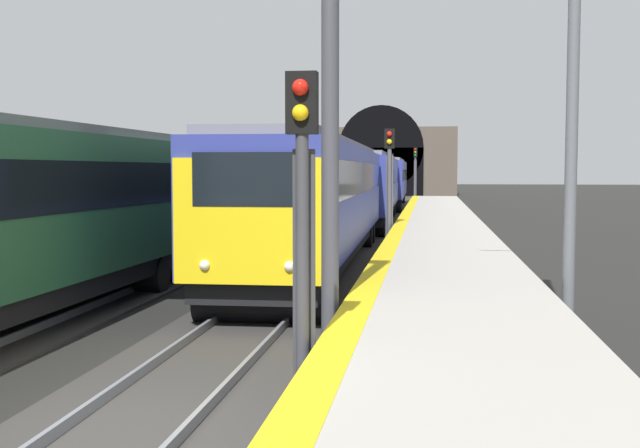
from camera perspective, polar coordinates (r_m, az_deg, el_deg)
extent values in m
plane|color=black|center=(9.55, -14.15, -14.98)|extent=(320.00, 320.00, 0.00)
cube|color=#ADA89E|center=(8.76, 10.36, -13.39)|extent=(112.00, 3.50, 0.95)
cube|color=yellow|center=(8.69, 0.31, -10.18)|extent=(112.00, 0.50, 0.01)
cube|color=#383533|center=(9.54, -14.15, -14.81)|extent=(160.00, 3.19, 0.06)
cube|color=gray|center=(9.79, -18.18, -13.75)|extent=(160.00, 0.07, 0.15)
cube|color=gray|center=(9.27, -9.91, -14.62)|extent=(160.00, 0.07, 0.15)
cube|color=navy|center=(24.22, -0.26, 2.22)|extent=(19.77, 3.16, 2.74)
cube|color=black|center=(24.21, -0.26, 3.38)|extent=(18.98, 3.17, 0.89)
cube|color=slate|center=(24.22, -0.26, 5.70)|extent=(19.17, 2.72, 0.20)
cube|color=black|center=(24.32, -0.26, -1.45)|extent=(19.37, 2.81, 0.51)
cylinder|color=black|center=(15.87, -4.26, -5.55)|extent=(0.97, 2.65, 0.93)
cylinder|color=black|center=(17.61, -3.11, -4.59)|extent=(0.97, 2.65, 0.93)
cylinder|color=black|center=(31.14, 1.34, -0.87)|extent=(0.97, 2.65, 0.93)
cylinder|color=black|center=(32.93, 1.66, -0.61)|extent=(0.97, 2.65, 0.93)
cube|color=yellow|center=(14.47, -5.26, 0.19)|extent=(0.16, 2.75, 2.31)
cube|color=black|center=(14.39, -5.32, 3.21)|extent=(0.07, 2.00, 0.99)
sphere|color=#F2EACC|center=(14.34, -2.21, -3.07)|extent=(0.20, 0.20, 0.20)
sphere|color=#F2EACC|center=(14.67, -8.30, -2.95)|extent=(0.20, 0.20, 0.20)
cube|color=navy|center=(44.29, 3.45, 2.99)|extent=(19.77, 3.16, 2.74)
cube|color=black|center=(44.29, 3.45, 3.42)|extent=(18.98, 3.17, 0.83)
cube|color=slate|center=(44.29, 3.46, 4.89)|extent=(19.17, 2.72, 0.20)
cube|color=black|center=(44.34, 3.44, 0.98)|extent=(19.37, 2.81, 0.51)
cylinder|color=black|center=(35.83, 2.58, -0.25)|extent=(0.97, 2.65, 0.93)
cylinder|color=black|center=(37.62, 2.79, -0.05)|extent=(0.97, 2.65, 0.93)
cylinder|color=black|center=(51.11, 3.92, 1.00)|extent=(0.97, 2.65, 0.93)
cylinder|color=black|center=(52.91, 4.02, 1.10)|extent=(0.97, 2.65, 0.93)
cube|color=navy|center=(64.43, 4.85, 3.28)|extent=(19.77, 3.16, 2.74)
cube|color=black|center=(64.43, 4.85, 3.54)|extent=(18.98, 3.17, 0.82)
cube|color=slate|center=(64.43, 4.85, 4.59)|extent=(19.17, 2.72, 0.20)
cube|color=black|center=(64.47, 4.84, 1.89)|extent=(19.37, 2.81, 0.51)
cylinder|color=black|center=(55.61, 4.48, 1.24)|extent=(0.97, 2.65, 0.93)
cylinder|color=black|center=(57.40, 4.56, 1.32)|extent=(0.97, 2.65, 0.93)
cylinder|color=black|center=(71.56, 5.06, 1.83)|extent=(0.97, 2.65, 0.93)
cylinder|color=black|center=(73.36, 5.10, 1.88)|extent=(0.97, 2.65, 0.93)
cylinder|color=black|center=(20.57, -14.60, -3.50)|extent=(0.96, 2.66, 0.91)
cylinder|color=black|center=(22.22, -12.75, -2.93)|extent=(0.96, 2.66, 0.91)
cube|color=#235638|center=(32.62, -6.24, 2.68)|extent=(18.68, 3.22, 2.82)
cube|color=black|center=(32.62, -6.24, 3.28)|extent=(17.94, 3.24, 0.81)
cube|color=slate|center=(32.62, -6.26, 5.33)|extent=(18.11, 2.78, 0.20)
cube|color=black|center=(32.70, -6.22, -0.11)|extent=(18.30, 2.87, 0.51)
cylinder|color=black|center=(25.06, -11.05, -2.13)|extent=(0.96, 2.66, 0.91)
cylinder|color=black|center=(26.75, -9.73, -1.74)|extent=(0.96, 2.66, 0.91)
cylinder|color=black|center=(38.79, -3.79, 0.06)|extent=(0.96, 2.66, 0.91)
cylinder|color=black|center=(40.54, -3.23, 0.23)|extent=(0.96, 2.66, 0.91)
cube|color=black|center=(32.64, -6.27, 6.30)|extent=(1.33, 1.75, 0.90)
cylinder|color=#38383D|center=(9.73, -1.28, -3.89)|extent=(0.16, 0.16, 3.50)
cube|color=black|center=(9.67, -1.30, 8.69)|extent=(0.20, 0.38, 0.75)
cube|color=#38383D|center=(9.87, -1.15, -3.78)|extent=(0.04, 0.28, 3.15)
sphere|color=red|center=(9.56, -1.43, 9.80)|extent=(0.20, 0.20, 0.20)
sphere|color=yellow|center=(9.54, -1.43, 8.01)|extent=(0.20, 0.20, 0.20)
cylinder|color=#4C4C54|center=(30.45, 4.99, 1.78)|extent=(0.16, 0.16, 3.88)
cube|color=black|center=(30.45, 5.02, 6.14)|extent=(0.20, 0.38, 0.75)
cube|color=#4C4C54|center=(30.59, 5.01, 1.79)|extent=(0.04, 0.28, 3.49)
sphere|color=red|center=(30.33, 5.01, 6.48)|extent=(0.20, 0.20, 0.20)
sphere|color=yellow|center=(30.32, 5.01, 5.91)|extent=(0.20, 0.20, 0.20)
cylinder|color=#4C4C54|center=(84.54, 6.86, 3.30)|extent=(0.16, 0.16, 4.35)
cube|color=black|center=(84.55, 6.88, 5.13)|extent=(0.20, 0.38, 1.05)
cube|color=#4C4C54|center=(84.68, 6.86, 3.30)|extent=(0.04, 0.28, 3.91)
sphere|color=red|center=(84.43, 6.88, 5.35)|extent=(0.20, 0.20, 0.20)
sphere|color=yellow|center=(84.42, 6.88, 5.15)|extent=(0.20, 0.20, 0.20)
sphere|color=green|center=(84.41, 6.87, 4.95)|extent=(0.20, 0.20, 0.20)
cylinder|color=#3F3F47|center=(12.54, 0.73, 5.88)|extent=(0.28, 0.28, 7.00)
cube|color=#51473D|center=(94.63, 4.46, 4.50)|extent=(2.74, 17.68, 8.05)
cube|color=black|center=(93.21, 4.40, 3.77)|extent=(0.12, 9.90, 5.64)
cylinder|color=black|center=(93.25, 4.41, 5.50)|extent=(0.12, 9.90, 9.90)
cylinder|color=#595B60|center=(15.18, 17.69, 8.06)|extent=(0.22, 0.22, 8.43)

